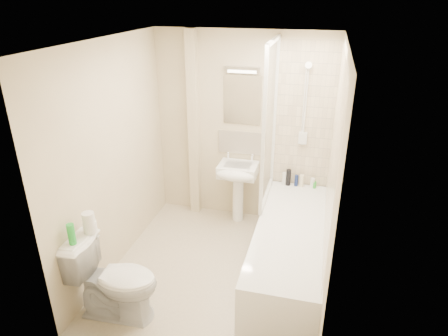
# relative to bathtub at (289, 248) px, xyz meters

# --- Properties ---
(floor) EXTENTS (2.50, 2.50, 0.00)m
(floor) POSITION_rel_bathtub_xyz_m (-0.75, -0.17, -0.29)
(floor) COLOR beige
(floor) RESTS_ON ground
(wall_back) EXTENTS (2.20, 0.02, 2.40)m
(wall_back) POSITION_rel_bathtub_xyz_m (-0.75, 1.08, 0.91)
(wall_back) COLOR beige
(wall_back) RESTS_ON ground
(wall_left) EXTENTS (0.02, 2.50, 2.40)m
(wall_left) POSITION_rel_bathtub_xyz_m (-1.85, -0.17, 0.91)
(wall_left) COLOR beige
(wall_left) RESTS_ON ground
(wall_right) EXTENTS (0.02, 2.50, 2.40)m
(wall_right) POSITION_rel_bathtub_xyz_m (0.35, -0.17, 0.91)
(wall_right) COLOR beige
(wall_right) RESTS_ON ground
(ceiling) EXTENTS (2.20, 2.50, 0.02)m
(ceiling) POSITION_rel_bathtub_xyz_m (-0.75, -0.17, 2.11)
(ceiling) COLOR white
(ceiling) RESTS_ON wall_back
(tile_back) EXTENTS (0.70, 0.01, 1.75)m
(tile_back) POSITION_rel_bathtub_xyz_m (0.00, 1.06, 1.14)
(tile_back) COLOR beige
(tile_back) RESTS_ON wall_back
(tile_right) EXTENTS (0.01, 2.10, 1.75)m
(tile_right) POSITION_rel_bathtub_xyz_m (0.34, 0.00, 1.14)
(tile_right) COLOR beige
(tile_right) RESTS_ON wall_right
(pipe_boxing) EXTENTS (0.12, 0.12, 2.40)m
(pipe_boxing) POSITION_rel_bathtub_xyz_m (-1.37, 1.02, 0.91)
(pipe_boxing) COLOR beige
(pipe_boxing) RESTS_ON ground
(splashback) EXTENTS (0.60, 0.02, 0.30)m
(splashback) POSITION_rel_bathtub_xyz_m (-0.75, 1.07, 0.74)
(splashback) COLOR beige
(splashback) RESTS_ON wall_back
(mirror) EXTENTS (0.46, 0.01, 0.60)m
(mirror) POSITION_rel_bathtub_xyz_m (-0.75, 1.06, 1.29)
(mirror) COLOR white
(mirror) RESTS_ON wall_back
(strip_light) EXTENTS (0.42, 0.07, 0.07)m
(strip_light) POSITION_rel_bathtub_xyz_m (-0.75, 1.04, 1.66)
(strip_light) COLOR silver
(strip_light) RESTS_ON wall_back
(bathtub) EXTENTS (0.70, 2.10, 0.55)m
(bathtub) POSITION_rel_bathtub_xyz_m (0.00, 0.00, 0.00)
(bathtub) COLOR white
(bathtub) RESTS_ON ground
(shower_screen) EXTENTS (0.04, 0.92, 1.80)m
(shower_screen) POSITION_rel_bathtub_xyz_m (-0.35, 0.62, 1.16)
(shower_screen) COLOR white
(shower_screen) RESTS_ON bathtub
(shower_fixture) EXTENTS (0.10, 0.16, 0.99)m
(shower_fixture) POSITION_rel_bathtub_xyz_m (-0.00, 1.02, 1.26)
(shower_fixture) COLOR white
(shower_fixture) RESTS_ON wall_back
(pedestal_sink) EXTENTS (0.48, 0.45, 0.92)m
(pedestal_sink) POSITION_rel_bathtub_xyz_m (-0.75, 0.84, 0.36)
(pedestal_sink) COLOR white
(pedestal_sink) RESTS_ON ground
(bottle_white_a) EXTENTS (0.05, 0.05, 0.16)m
(bottle_white_a) POSITION_rel_bathtub_xyz_m (-0.18, 0.99, 0.34)
(bottle_white_a) COLOR white
(bottle_white_a) RESTS_ON bathtub
(bottle_black_b) EXTENTS (0.06, 0.06, 0.21)m
(bottle_black_b) POSITION_rel_bathtub_xyz_m (-0.13, 0.99, 0.37)
(bottle_black_b) COLOR black
(bottle_black_b) RESTS_ON bathtub
(bottle_blue) EXTENTS (0.05, 0.05, 0.14)m
(bottle_blue) POSITION_rel_bathtub_xyz_m (-0.03, 0.99, 0.33)
(bottle_blue) COLOR navy
(bottle_blue) RESTS_ON bathtub
(bottle_cream) EXTENTS (0.06, 0.06, 0.16)m
(bottle_cream) POSITION_rel_bathtub_xyz_m (0.03, 0.99, 0.34)
(bottle_cream) COLOR beige
(bottle_cream) RESTS_ON bathtub
(bottle_white_b) EXTENTS (0.05, 0.05, 0.12)m
(bottle_white_b) POSITION_rel_bathtub_xyz_m (0.17, 0.99, 0.32)
(bottle_white_b) COLOR white
(bottle_white_b) RESTS_ON bathtub
(bottle_green) EXTENTS (0.06, 0.06, 0.08)m
(bottle_green) POSITION_rel_bathtub_xyz_m (0.19, 0.99, 0.30)
(bottle_green) COLOR green
(bottle_green) RESTS_ON bathtub
(toilet) EXTENTS (0.53, 0.83, 0.80)m
(toilet) POSITION_rel_bathtub_xyz_m (-1.47, -1.02, 0.11)
(toilet) COLOR white
(toilet) RESTS_ON ground
(toilet_roll_lower) EXTENTS (0.12, 0.12, 0.11)m
(toilet_roll_lower) POSITION_rel_bathtub_xyz_m (-1.72, -0.92, 0.56)
(toilet_roll_lower) COLOR white
(toilet_roll_lower) RESTS_ON toilet
(toilet_roll_upper) EXTENTS (0.11, 0.11, 0.11)m
(toilet_roll_upper) POSITION_rel_bathtub_xyz_m (-1.70, -0.95, 0.67)
(toilet_roll_upper) COLOR white
(toilet_roll_upper) RESTS_ON toilet_roll_lower
(green_bottle) EXTENTS (0.06, 0.06, 0.19)m
(green_bottle) POSITION_rel_bathtub_xyz_m (-1.77, -1.12, 0.61)
(green_bottle) COLOR green
(green_bottle) RESTS_ON toilet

